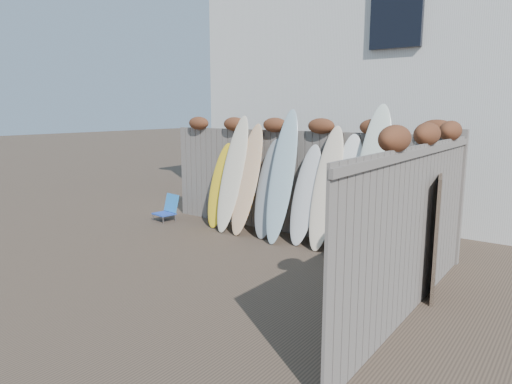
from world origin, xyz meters
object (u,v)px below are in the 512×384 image
Objects in this scene: surfboard_0 at (221,185)px; wooden_crate at (399,271)px; beach_chair at (168,208)px; lattice_panel at (436,234)px.

wooden_crate is at bearing -16.49° from surfboard_0.
wooden_crate is 0.36× the size of surfboard_0.
beach_chair is at bearing -165.07° from surfboard_0.
surfboard_0 is at bearing 153.43° from lattice_panel.
lattice_panel reaches higher than wooden_crate.
surfboard_0 is (1.27, 0.31, 0.60)m from beach_chair.
lattice_panel is (0.33, 0.36, 0.47)m from wooden_crate.
surfboard_0 reaches higher than lattice_panel.
surfboard_0 is at bearing 13.61° from beach_chair.
beach_chair is at bearing 159.02° from lattice_panel.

